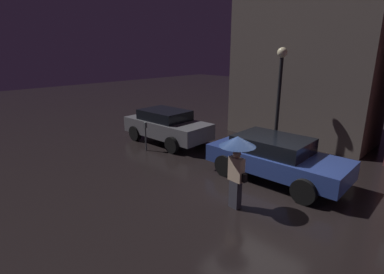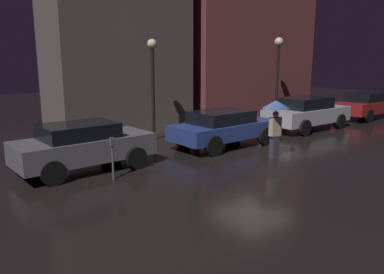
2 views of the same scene
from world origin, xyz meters
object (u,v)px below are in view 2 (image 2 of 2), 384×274
at_px(parked_car_silver, 307,112).
at_px(parking_meter, 112,154).
at_px(parked_car_blue, 224,127).
at_px(street_lamp_near, 153,73).
at_px(pedestrian_with_umbrella, 276,114).
at_px(parked_car_grey, 83,145).
at_px(street_lamp_far, 278,62).
at_px(parked_car_red, 366,105).

relative_size(parked_car_silver, parking_meter, 3.85).
distance_m(parked_car_blue, street_lamp_near, 3.62).
height_order(parked_car_blue, pedestrian_with_umbrella, pedestrian_with_umbrella).
relative_size(parked_car_grey, street_lamp_far, 0.93).
height_order(parked_car_grey, parking_meter, parked_car_grey).
distance_m(parked_car_silver, street_lamp_far, 3.60).
height_order(parked_car_blue, parking_meter, parked_car_blue).
distance_m(parked_car_red, pedestrian_with_umbrella, 11.10).
distance_m(parked_car_silver, parked_car_red, 5.53).
bearing_deg(parking_meter, pedestrian_with_umbrella, -12.62).
xyz_separation_m(parked_car_silver, parked_car_red, (5.53, -0.02, -0.03)).
height_order(parked_car_silver, pedestrian_with_umbrella, pedestrian_with_umbrella).
height_order(pedestrian_with_umbrella, street_lamp_far, street_lamp_far).
distance_m(pedestrian_with_umbrella, parking_meter, 5.54).
bearing_deg(parked_car_silver, parking_meter, -172.27).
bearing_deg(parked_car_grey, pedestrian_with_umbrella, -26.63).
bearing_deg(parked_car_red, parked_car_silver, 178.52).
bearing_deg(parking_meter, parked_car_silver, 6.86).
distance_m(parking_meter, street_lamp_near, 5.66).
distance_m(parked_car_grey, parked_car_blue, 5.45).
height_order(parked_car_blue, parked_car_red, parked_car_red).
xyz_separation_m(street_lamp_near, street_lamp_far, (7.84, 0.09, 0.42)).
bearing_deg(parked_car_red, street_lamp_near, 167.30).
distance_m(parked_car_silver, parking_meter, 10.70).
xyz_separation_m(parked_car_grey, parked_car_silver, (10.89, -0.09, 0.05)).
xyz_separation_m(parked_car_grey, parked_car_red, (16.43, -0.11, 0.02)).
distance_m(parked_car_grey, street_lamp_near, 5.04).
xyz_separation_m(parked_car_red, street_lamp_far, (-4.61, 2.60, 2.36)).
relative_size(parked_car_grey, parked_car_red, 0.94).
relative_size(parked_car_red, street_lamp_near, 1.07).
height_order(parked_car_silver, street_lamp_far, street_lamp_far).
xyz_separation_m(pedestrian_with_umbrella, street_lamp_near, (-1.65, 4.97, 1.24)).
distance_m(parked_car_silver, street_lamp_near, 7.60).
height_order(parked_car_silver, parked_car_red, parked_car_silver).
relative_size(parked_car_red, pedestrian_with_umbrella, 2.24).
bearing_deg(street_lamp_near, parked_car_red, -11.41).
bearing_deg(street_lamp_far, parked_car_blue, -156.73).
bearing_deg(parked_car_red, pedestrian_with_umbrella, -168.47).
xyz_separation_m(parked_car_red, street_lamp_near, (-12.45, 2.51, 1.95)).
bearing_deg(street_lamp_far, parked_car_red, -29.47).
height_order(parked_car_grey, pedestrian_with_umbrella, pedestrian_with_umbrella).
bearing_deg(street_lamp_far, parked_car_grey, -168.08).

